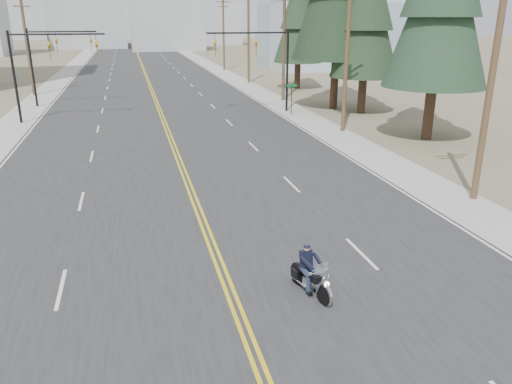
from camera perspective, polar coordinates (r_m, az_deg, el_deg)
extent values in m
plane|color=#776D56|center=(13.34, -0.72, -16.89)|extent=(400.00, 400.00, 0.00)
cube|color=#303033|center=(80.91, -12.61, 13.25)|extent=(20.00, 200.00, 0.01)
cube|color=#A5A5A0|center=(81.37, -20.91, 12.50)|extent=(3.00, 200.00, 0.01)
cube|color=#A5A5A0|center=(82.06, -4.35, 13.72)|extent=(3.00, 200.00, 0.01)
cylinder|color=black|center=(43.55, -25.88, 11.64)|extent=(0.20, 0.20, 7.00)
cylinder|color=black|center=(42.80, -21.76, 16.41)|extent=(7.00, 0.14, 0.14)
imported|color=#BF8C0C|center=(42.91, -22.61, 15.44)|extent=(0.21, 0.26, 1.30)
imported|color=#BF8C0C|center=(42.58, -17.79, 15.95)|extent=(0.21, 0.26, 1.30)
cylinder|color=black|center=(44.78, 3.59, 13.64)|extent=(0.20, 0.20, 7.00)
cylinder|color=black|center=(43.65, -0.93, 17.73)|extent=(7.00, 0.14, 0.14)
imported|color=#BF8C0C|center=(43.84, 0.01, 16.89)|extent=(0.21, 0.26, 1.30)
imported|color=#BF8C0C|center=(43.12, -4.71, 16.79)|extent=(0.21, 0.26, 1.30)
cylinder|color=black|center=(51.39, -24.22, 12.76)|extent=(0.20, 0.20, 7.00)
cylinder|color=black|center=(50.80, -21.28, 16.72)|extent=(6.00, 0.14, 0.14)
imported|color=#BF8C0C|center=(50.89, -21.88, 15.91)|extent=(0.21, 0.26, 1.30)
imported|color=#BF8C0C|center=(50.61, -18.39, 16.28)|extent=(0.21, 0.26, 1.30)
cylinder|color=black|center=(43.11, 4.08, 10.46)|extent=(0.06, 0.06, 2.60)
cube|color=#0C5926|center=(42.94, 4.12, 12.04)|extent=(0.90, 0.03, 0.25)
cylinder|color=brown|center=(23.90, 25.35, 11.78)|extent=(0.30, 0.30, 11.00)
cylinder|color=brown|center=(36.74, 10.37, 15.66)|extent=(0.30, 0.30, 11.50)
cylinder|color=brown|center=(50.80, 3.20, 16.57)|extent=(0.30, 0.30, 11.00)
cube|color=brown|center=(50.77, 3.29, 21.08)|extent=(1.60, 0.12, 0.12)
cylinder|color=brown|center=(65.26, -0.86, 17.41)|extent=(0.30, 0.30, 11.50)
cylinder|color=brown|center=(81.90, -3.72, 17.58)|extent=(0.30, 0.30, 11.00)
cube|color=brown|center=(81.90, -3.80, 20.86)|extent=(2.20, 0.12, 0.12)
cube|color=brown|center=(81.88, -3.79, 20.38)|extent=(1.60, 0.12, 0.12)
cylinder|color=brown|center=(59.40, -24.70, 15.07)|extent=(0.30, 0.30, 10.50)
cube|color=brown|center=(59.35, -25.23, 18.65)|extent=(1.60, 0.12, 0.12)
cube|color=#9EB5CC|center=(87.58, 9.71, 20.41)|extent=(24.00, 16.00, 20.00)
cube|color=#ADB2B7|center=(135.89, -10.21, 18.62)|extent=(18.00, 14.00, 14.00)
cube|color=#B7BCC6|center=(127.75, 5.66, 19.69)|extent=(16.00, 12.00, 18.00)
cube|color=#B7BCC6|center=(162.83, -4.61, 18.56)|extent=(14.00, 14.00, 12.00)
cylinder|color=#382619|center=(36.11, 19.15, 8.51)|extent=(0.69, 0.69, 3.56)
cone|color=#19331F|center=(35.61, 20.47, 19.80)|extent=(6.72, 6.72, 10.68)
cylinder|color=#382619|center=(45.01, 12.01, 10.79)|extent=(0.68, 0.68, 3.11)
cone|color=black|center=(44.56, 12.59, 18.71)|extent=(5.82, 5.82, 9.32)
cylinder|color=#382619|center=(46.84, 8.93, 12.10)|extent=(0.77, 0.77, 4.41)
cylinder|color=#382619|center=(60.22, 4.75, 13.15)|extent=(0.70, 0.70, 3.02)
cone|color=#18301A|center=(59.88, 4.92, 18.89)|extent=(5.63, 5.63, 9.05)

